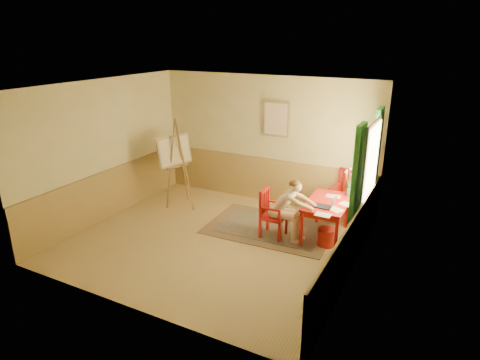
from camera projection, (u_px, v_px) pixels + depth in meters
The scene contains 14 objects.
room at pixel (213, 168), 7.19m from camera, with size 5.04×4.54×2.84m.
wainscot at pixel (234, 201), 8.16m from camera, with size 5.00×4.50×1.00m.
window at pixel (367, 174), 7.08m from camera, with size 0.12×2.01×2.20m.
wall_portrait at pixel (276, 119), 8.76m from camera, with size 0.60×0.05×0.76m.
rug at pixel (270, 228), 8.14m from camera, with size 2.47×1.70×0.02m.
table at pixel (327, 206), 7.57m from camera, with size 0.77×1.23×0.72m.
chair_left at pixel (271, 213), 7.68m from camera, with size 0.44×0.42×0.93m.
chair_back at pixel (345, 196), 8.32m from camera, with size 0.56×0.58×1.05m.
figure at pixel (287, 207), 7.48m from camera, with size 0.87×0.38×1.18m.
laptop at pixel (326, 205), 7.26m from camera, with size 0.37×0.24×0.22m.
papers at pixel (335, 206), 7.34m from camera, with size 0.64×1.13×0.00m.
vase at pixel (350, 183), 7.75m from camera, with size 0.20×0.26×0.53m.
wastebasket at pixel (326, 237), 7.42m from camera, with size 0.30×0.30×0.33m, color red.
easel at pixel (176, 154), 8.93m from camera, with size 0.73×0.87×1.95m.
Camera 1 is at (3.58, -5.86, 3.59)m, focal length 31.08 mm.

